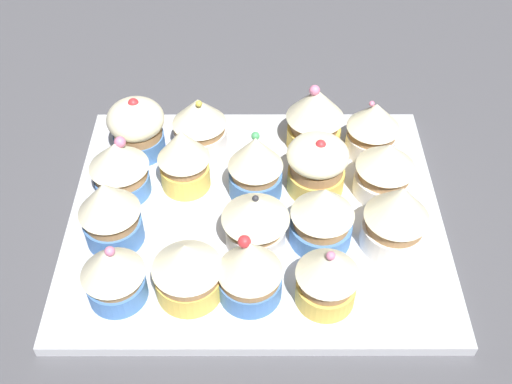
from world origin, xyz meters
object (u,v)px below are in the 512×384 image
(cupcake_4, at_px, (200,123))
(cupcake_9, at_px, (250,269))
(baking_tray, at_px, (256,216))
(cupcake_7, at_px, (256,166))
(cupcake_1, at_px, (120,167))
(cupcake_0, at_px, (137,127))
(cupcake_12, at_px, (323,215))
(cupcake_11, at_px, (317,165))
(cupcake_14, at_px, (374,127))
(cupcake_6, at_px, (188,269))
(cupcake_3, at_px, (113,272))
(cupcake_13, at_px, (328,276))
(cupcake_16, at_px, (397,217))
(cupcake_15, at_px, (386,168))
(cupcake_5, at_px, (184,158))
(cupcake_8, at_px, (251,219))
(cupcake_2, at_px, (110,212))
(cupcake_10, at_px, (316,116))

(cupcake_4, relative_size, cupcake_9, 0.90)
(baking_tray, height_order, cupcake_7, cupcake_7)
(cupcake_1, bearing_deg, cupcake_0, 171.03)
(cupcake_1, xyz_separation_m, cupcake_12, (0.07, 0.21, 0.00))
(cupcake_11, relative_size, cupcake_14, 1.00)
(cupcake_6, height_order, cupcake_7, cupcake_7)
(cupcake_3, relative_size, cupcake_13, 0.98)
(cupcake_13, xyz_separation_m, cupcake_16, (-0.07, 0.07, 0.00))
(cupcake_11, bearing_deg, baking_tray, -61.21)
(cupcake_3, distance_m, cupcake_15, 0.29)
(baking_tray, height_order, cupcake_4, cupcake_4)
(cupcake_12, bearing_deg, cupcake_14, 153.17)
(cupcake_7, xyz_separation_m, cupcake_9, (0.13, -0.00, -0.00))
(baking_tray, distance_m, cupcake_1, 0.15)
(cupcake_11, distance_m, cupcake_12, 0.07)
(cupcake_3, relative_size, cupcake_16, 0.90)
(cupcake_14, bearing_deg, cupcake_4, -92.09)
(cupcake_5, relative_size, cupcake_7, 0.95)
(baking_tray, distance_m, cupcake_6, 0.12)
(cupcake_14, bearing_deg, cupcake_0, -89.87)
(cupcake_3, bearing_deg, cupcake_13, 88.73)
(cupcake_6, bearing_deg, cupcake_5, -174.29)
(cupcake_16, bearing_deg, cupcake_9, -67.00)
(cupcake_6, bearing_deg, cupcake_9, 87.70)
(cupcake_6, xyz_separation_m, cupcake_11, (-0.13, 0.12, -0.00))
(cupcake_15, bearing_deg, cupcake_12, -46.63)
(cupcake_8, relative_size, cupcake_15, 0.99)
(cupcake_12, bearing_deg, cupcake_1, -108.12)
(cupcake_7, bearing_deg, cupcake_8, -3.76)
(cupcake_13, bearing_deg, baking_tray, -149.34)
(baking_tray, distance_m, cupcake_5, 0.10)
(cupcake_15, bearing_deg, cupcake_2, -76.63)
(cupcake_0, height_order, cupcake_8, cupcake_0)
(cupcake_4, bearing_deg, cupcake_5, -11.45)
(cupcake_8, distance_m, cupcake_10, 0.16)
(baking_tray, relative_size, cupcake_15, 5.79)
(cupcake_4, relative_size, cupcake_15, 1.05)
(cupcake_6, xyz_separation_m, cupcake_15, (-0.13, 0.20, -0.00))
(cupcake_12, xyz_separation_m, cupcake_15, (-0.07, 0.07, -0.00))
(cupcake_10, distance_m, cupcake_16, 0.16)
(cupcake_1, height_order, cupcake_8, cupcake_1)
(cupcake_14, bearing_deg, cupcake_15, 3.77)
(cupcake_5, relative_size, cupcake_8, 1.14)
(cupcake_6, xyz_separation_m, cupcake_12, (-0.06, 0.12, 0.00))
(cupcake_4, xyz_separation_m, cupcake_16, (0.14, 0.20, 0.01))
(cupcake_0, relative_size, cupcake_15, 1.07)
(cupcake_6, bearing_deg, cupcake_13, 86.07)
(cupcake_9, bearing_deg, cupcake_4, -164.19)
(baking_tray, height_order, cupcake_1, cupcake_1)
(cupcake_0, bearing_deg, cupcake_3, 1.35)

